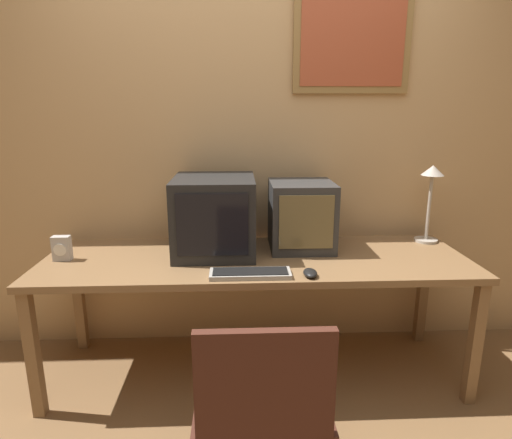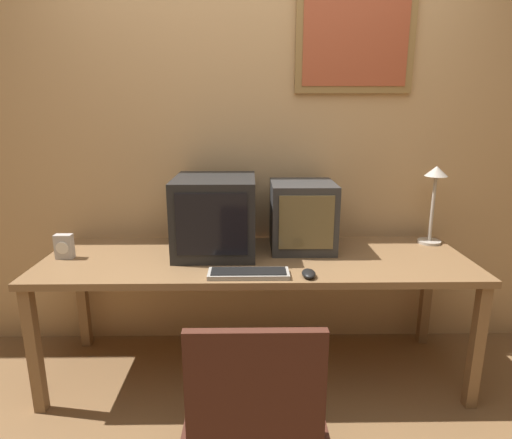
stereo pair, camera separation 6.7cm
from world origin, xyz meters
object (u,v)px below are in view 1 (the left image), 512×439
Objects in this scene: desk_clock at (62,248)px; mouse_near_keyboard at (310,273)px; monitor_left at (215,215)px; desk_lamp at (431,189)px; monitor_right at (301,215)px; keyboard_main at (250,273)px; office_chair at (262,423)px.

mouse_near_keyboard is at bearing -12.54° from desk_clock.
monitor_left is at bearing 140.25° from mouse_near_keyboard.
desk_lamp reaches higher than mouse_near_keyboard.
monitor_right is 0.83× the size of desk_lamp.
desk_lamp reaches higher than desk_clock.
monitor_right is 0.80m from desk_lamp.
keyboard_main is (-0.31, -0.43, -0.18)m from monitor_right.
monitor_left is at bearing 116.17° from keyboard_main.
office_chair is (-0.27, -0.56, -0.38)m from mouse_near_keyboard.
keyboard_main is 1.24m from desk_lamp.
desk_lamp is (2.09, 0.24, 0.26)m from desk_clock.
monitor_right is at bearing 54.37° from keyboard_main.
monitor_left is 0.83m from desk_clock.
desk_clock reaches higher than mouse_near_keyboard.
keyboard_main is 3.64× the size of mouse_near_keyboard.
office_chair is at bearing -77.67° from monitor_left.
desk_clock is (-1.30, -0.16, -0.13)m from monitor_right.
keyboard_main is at bearing -63.83° from monitor_left.
desk_lamp is at bearing 25.10° from keyboard_main.
monitor_left is 0.59× the size of office_chair.
mouse_near_keyboard is 1.01m from desk_lamp.
monitor_left is 0.50m from monitor_right.
desk_clock is at bearing -173.36° from desk_lamp.
monitor_right is 1.18m from office_chair.
monitor_right is 1.32m from desk_clock.
monitor_left is at bearing 102.33° from office_chair.
desk_clock is 0.29× the size of desk_lamp.
monitor_right reaches higher than desk_clock.
monitor_right is 0.46× the size of office_chair.
mouse_near_keyboard is 0.81× the size of desk_clock.
desk_clock reaches higher than office_chair.
monitor_left is 1.05× the size of desk_lamp.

